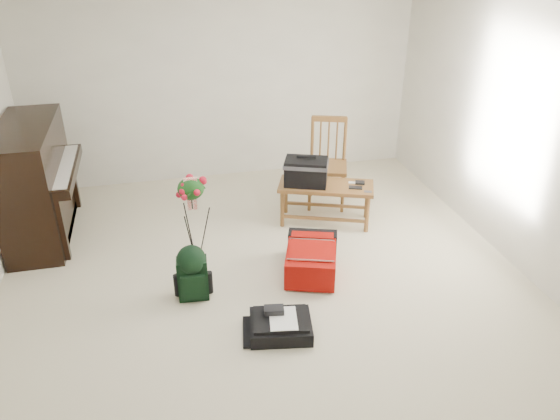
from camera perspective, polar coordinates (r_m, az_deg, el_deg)
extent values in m
cube|color=beige|center=(5.22, -1.13, -8.27)|extent=(5.00, 5.50, 0.01)
cube|color=white|center=(4.25, -1.47, 20.05)|extent=(5.00, 5.50, 0.01)
cube|color=beige|center=(7.16, -6.02, 12.97)|extent=(5.00, 0.04, 2.50)
cube|color=beige|center=(5.63, 24.63, 6.35)|extent=(0.04, 5.50, 2.50)
cube|color=black|center=(6.37, -24.23, 2.66)|extent=(0.55, 1.50, 1.25)
cube|color=black|center=(6.27, -21.74, 3.84)|extent=(0.28, 1.30, 0.10)
cube|color=white|center=(6.25, -21.82, 4.26)|extent=(0.22, 1.20, 0.02)
cube|color=black|center=(6.60, -22.84, -1.80)|extent=(0.45, 1.30, 0.10)
cube|color=brown|center=(6.14, 4.83, 2.49)|extent=(1.13, 0.77, 0.04)
cylinder|color=brown|center=(5.99, 0.90, -0.67)|extent=(0.05, 0.05, 0.43)
cylinder|color=brown|center=(6.28, 0.15, 0.77)|extent=(0.05, 0.05, 0.43)
cylinder|color=brown|center=(6.26, 9.34, 0.29)|extent=(0.05, 0.05, 0.43)
cylinder|color=brown|center=(6.54, 8.26, 1.63)|extent=(0.05, 0.05, 0.43)
cube|color=brown|center=(6.55, 4.97, 4.50)|extent=(0.58, 0.58, 0.04)
cylinder|color=brown|center=(6.43, 3.74, 1.58)|extent=(0.04, 0.04, 0.47)
cylinder|color=brown|center=(6.77, 2.79, 3.01)|extent=(0.04, 0.04, 0.47)
cylinder|color=brown|center=(6.55, 7.03, 1.92)|extent=(0.04, 0.04, 0.47)
cylinder|color=brown|center=(6.88, 5.94, 3.32)|extent=(0.04, 0.04, 0.47)
cube|color=brown|center=(6.53, 4.63, 9.46)|extent=(0.41, 0.17, 0.07)
cylinder|color=brown|center=(6.56, 2.90, 7.20)|extent=(0.04, 0.04, 0.57)
cylinder|color=brown|center=(6.68, 6.16, 7.44)|extent=(0.04, 0.04, 0.57)
cube|color=#AF0F07|center=(5.37, 3.28, -5.15)|extent=(0.67, 0.82, 0.27)
cube|color=black|center=(5.59, 2.50, -3.68)|extent=(0.52, 0.31, 0.29)
cube|color=#AF0F07|center=(5.25, 3.47, -4.11)|extent=(0.53, 0.52, 0.02)
cube|color=silver|center=(5.09, 4.11, -5.23)|extent=(0.42, 0.15, 0.01)
cube|color=black|center=(4.70, 0.07, -12.09)|extent=(0.58, 0.49, 0.12)
cube|color=black|center=(4.65, 0.07, -11.36)|extent=(0.50, 0.42, 0.03)
cube|color=white|center=(4.62, 0.38, -11.23)|extent=(0.27, 0.34, 0.01)
cube|color=black|center=(4.65, -0.74, -10.49)|extent=(0.18, 0.13, 0.05)
cube|color=black|center=(5.07, -9.09, -7.08)|extent=(0.28, 0.18, 0.41)
cube|color=black|center=(5.00, -8.96, -7.93)|extent=(0.22, 0.06, 0.24)
sphere|color=black|center=(4.95, -9.26, -5.14)|extent=(0.26, 0.26, 0.26)
cube|color=black|center=(5.14, -9.88, -6.63)|extent=(0.04, 0.03, 0.36)
cube|color=black|center=(5.15, -8.47, -6.47)|extent=(0.04, 0.03, 0.36)
cylinder|color=black|center=(5.18, -9.24, 1.42)|extent=(0.01, 0.01, 0.27)
ellipsoid|color=#174A17|center=(5.14, -9.31, 2.22)|extent=(0.25, 0.18, 0.23)
cube|color=red|center=(5.09, -9.36, 2.95)|extent=(0.13, 0.04, 0.07)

